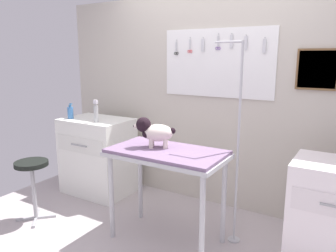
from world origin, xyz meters
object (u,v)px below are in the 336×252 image
object	(u,v)px
grooming_table	(167,160)
shampoo_bottle	(96,113)
grooming_arm	(237,153)
counter_left	(98,156)
stool	(32,173)
dog	(154,131)
cabinet_right	(336,215)

from	to	relation	value
grooming_table	shampoo_bottle	bearing A→B (deg)	163.15
grooming_arm	counter_left	distance (m)	1.86
counter_left	stool	bearing A→B (deg)	-94.09
dog	grooming_table	bearing A→B (deg)	-7.67
grooming_arm	shampoo_bottle	xyz separation A→B (m)	(-1.66, 0.04, 0.20)
counter_left	stool	xyz separation A→B (m)	(-0.06, -0.87, 0.04)
grooming_table	stool	xyz separation A→B (m)	(-1.35, -0.38, -0.25)
grooming_table	shampoo_bottle	world-z (taller)	shampoo_bottle
grooming_table	counter_left	world-z (taller)	counter_left
counter_left	cabinet_right	world-z (taller)	counter_left
counter_left	grooming_table	bearing A→B (deg)	-21.02
cabinet_right	stool	size ratio (longest dim) A/B	1.37
cabinet_right	shampoo_bottle	world-z (taller)	shampoo_bottle
dog	cabinet_right	xyz separation A→B (m)	(1.47, 0.35, -0.57)
dog	cabinet_right	distance (m)	1.61
counter_left	shampoo_bottle	xyz separation A→B (m)	(0.15, -0.15, 0.57)
grooming_table	cabinet_right	distance (m)	1.41
grooming_arm	dog	distance (m)	0.75
dog	stool	distance (m)	1.36
dog	shampoo_bottle	distance (m)	1.05
cabinet_right	counter_left	bearing A→B (deg)	177.32
counter_left	cabinet_right	distance (m)	2.61
grooming_arm	cabinet_right	world-z (taller)	grooming_arm
grooming_table	counter_left	distance (m)	1.41
cabinet_right	shampoo_bottle	distance (m)	2.54
cabinet_right	grooming_table	bearing A→B (deg)	-164.30
stool	shampoo_bottle	distance (m)	0.92
counter_left	stool	world-z (taller)	counter_left
cabinet_right	grooming_arm	bearing A→B (deg)	-174.98
counter_left	shampoo_bottle	bearing A→B (deg)	-45.43
grooming_arm	shampoo_bottle	distance (m)	1.68
grooming_arm	stool	world-z (taller)	grooming_arm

